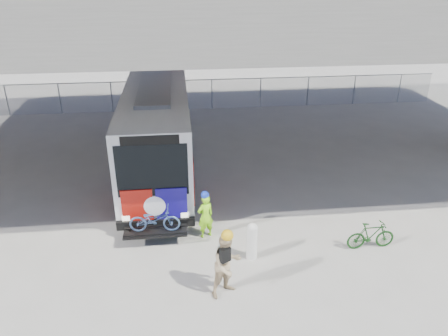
{
  "coord_description": "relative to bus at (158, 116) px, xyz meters",
  "views": [
    {
      "loc": [
        -1.11,
        -13.9,
        8.21
      ],
      "look_at": [
        0.42,
        -0.01,
        1.6
      ],
      "focal_mm": 35.0,
      "sensor_mm": 36.0,
      "label": 1
    }
  ],
  "objects": [
    {
      "name": "bollard",
      "position": [
        2.92,
        -7.67,
        -1.45
      ],
      "size": [
        0.32,
        0.32,
        1.23
      ],
      "color": "silver",
      "rests_on": "ground"
    },
    {
      "name": "cyclist_tan",
      "position": [
        2.0,
        -9.13,
        -1.15
      ],
      "size": [
        1.13,
        1.05,
        2.03
      ],
      "rotation": [
        0.0,
        0.0,
        0.52
      ],
      "color": "tan",
      "rests_on": "ground"
    },
    {
      "name": "bus",
      "position": [
        0.0,
        0.0,
        0.0
      ],
      "size": [
        2.67,
        12.9,
        3.69
      ],
      "color": "silver",
      "rests_on": "ground"
    },
    {
      "name": "cyclist_hivis",
      "position": [
        1.61,
        -6.33,
        -1.3
      ],
      "size": [
        0.66,
        0.56,
        1.68
      ],
      "rotation": [
        0.0,
        0.0,
        3.56
      ],
      "color": "#92F619",
      "rests_on": "ground"
    },
    {
      "name": "bike_parked",
      "position": [
        6.72,
        -7.57,
        -1.64
      ],
      "size": [
        1.56,
        0.48,
        0.93
      ],
      "primitive_type": "imported",
      "rotation": [
        0.0,
        0.0,
        1.6
      ],
      "color": "#133C13",
      "rests_on": "ground"
    },
    {
      "name": "overpass",
      "position": [
        2.0,
        -0.52,
        4.43
      ],
      "size": [
        40.0,
        16.0,
        7.95
      ],
      "color": "#605E59",
      "rests_on": "ground"
    },
    {
      "name": "ground",
      "position": [
        2.0,
        -4.52,
        -2.11
      ],
      "size": [
        160.0,
        160.0,
        0.0
      ],
      "primitive_type": "plane",
      "color": "#9E9991",
      "rests_on": "ground"
    },
    {
      "name": "chainlink_fence",
      "position": [
        2.0,
        7.48,
        -0.69
      ],
      "size": [
        30.0,
        0.06,
        30.0
      ],
      "color": "gray",
      "rests_on": "ground"
    }
  ]
}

